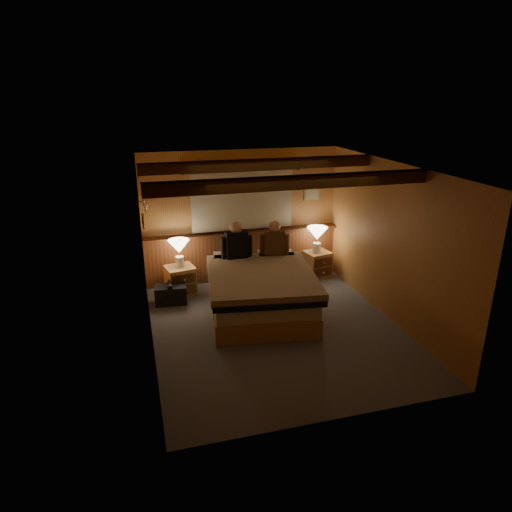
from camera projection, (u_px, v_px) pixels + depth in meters
name	position (u px, v px, depth m)	size (l,w,h in m)	color
floor	(276.00, 328.00, 6.84)	(4.20, 4.20, 0.00)	#484B55
ceiling	(278.00, 167.00, 6.03)	(4.20, 4.20, 0.00)	#C28C48
wall_back	(242.00, 216.00, 8.34)	(3.60, 3.60, 0.00)	#B77F41
wall_left	(147.00, 265.00, 5.98)	(4.20, 4.20, 0.00)	#B77F41
wall_right	(390.00, 242.00, 6.89)	(4.20, 4.20, 0.00)	#B77F41
wall_front	(342.00, 321.00, 4.53)	(3.60, 3.60, 0.00)	#B77F41
wainscot	(243.00, 254.00, 8.52)	(3.60, 0.23, 0.94)	brown
curtain_window	(242.00, 200.00, 8.17)	(2.18, 0.09, 1.11)	#4D2B13
ceiling_beams	(275.00, 172.00, 6.19)	(3.60, 1.65, 0.16)	#4D2B13
coat_rail	(145.00, 203.00, 7.27)	(0.05, 0.55, 0.24)	white
framed_print	(312.00, 193.00, 8.54)	(0.30, 0.04, 0.25)	tan
bed	(260.00, 291.00, 7.24)	(1.86, 2.28, 0.71)	#AD844A
nightstand_left	(181.00, 281.00, 7.90)	(0.54, 0.50, 0.51)	#AD844A
nightstand_right	(317.00, 264.00, 8.69)	(0.52, 0.49, 0.49)	#AD844A
lamp_left	(179.00, 248.00, 7.73)	(0.36, 0.36, 0.47)	white
lamp_right	(317.00, 235.00, 8.46)	(0.38, 0.38, 0.49)	white
person_left	(236.00, 243.00, 7.62)	(0.53, 0.21, 0.65)	black
person_right	(274.00, 241.00, 7.78)	(0.49, 0.28, 0.61)	#4E371F
duffel_bag	(171.00, 294.00, 7.61)	(0.54, 0.36, 0.37)	black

